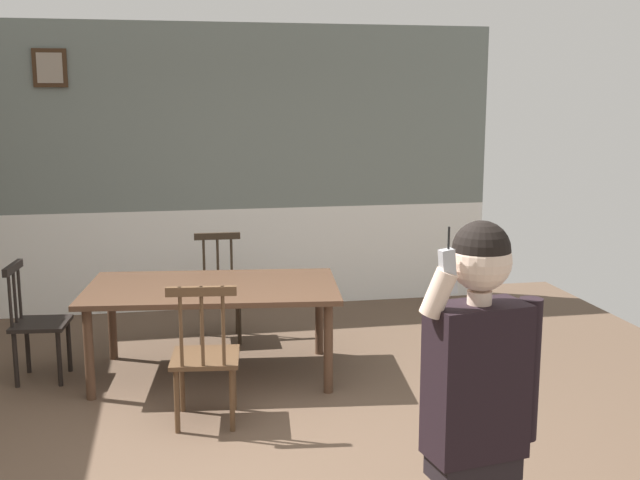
{
  "coord_description": "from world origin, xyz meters",
  "views": [
    {
      "loc": [
        -0.38,
        -4.31,
        2.16
      ],
      "look_at": [
        0.32,
        -0.74,
        1.49
      ],
      "focal_mm": 43.48,
      "sensor_mm": 36.0,
      "label": 1
    }
  ],
  "objects_px": {
    "dining_table": "(213,294)",
    "person_figure": "(477,414)",
    "chair_at_table_head": "(205,356)",
    "chair_by_doorway": "(36,322)",
    "chair_near_window": "(219,289)"
  },
  "relations": [
    {
      "from": "person_figure",
      "to": "chair_near_window",
      "type": "bearing_deg",
      "value": -89.96
    },
    {
      "from": "chair_at_table_head",
      "to": "chair_near_window",
      "type": "bearing_deg",
      "value": 89.95
    },
    {
      "from": "dining_table",
      "to": "person_figure",
      "type": "distance_m",
      "value": 3.43
    },
    {
      "from": "person_figure",
      "to": "chair_at_table_head",
      "type": "bearing_deg",
      "value": -78.42
    },
    {
      "from": "dining_table",
      "to": "chair_near_window",
      "type": "relative_size",
      "value": 2.15
    },
    {
      "from": "chair_at_table_head",
      "to": "person_figure",
      "type": "bearing_deg",
      "value": -62.59
    },
    {
      "from": "chair_near_window",
      "to": "chair_by_doorway",
      "type": "distance_m",
      "value": 1.64
    },
    {
      "from": "person_figure",
      "to": "chair_by_doorway",
      "type": "bearing_deg",
      "value": -67.59
    },
    {
      "from": "dining_table",
      "to": "chair_by_doorway",
      "type": "height_order",
      "value": "chair_by_doorway"
    },
    {
      "from": "chair_by_doorway",
      "to": "chair_at_table_head",
      "type": "distance_m",
      "value": 1.64
    },
    {
      "from": "dining_table",
      "to": "chair_near_window",
      "type": "distance_m",
      "value": 0.95
    },
    {
      "from": "chair_by_doorway",
      "to": "person_figure",
      "type": "height_order",
      "value": "person_figure"
    },
    {
      "from": "dining_table",
      "to": "person_figure",
      "type": "height_order",
      "value": "person_figure"
    },
    {
      "from": "dining_table",
      "to": "person_figure",
      "type": "bearing_deg",
      "value": -76.36
    },
    {
      "from": "chair_by_doorway",
      "to": "chair_at_table_head",
      "type": "relative_size",
      "value": 0.93
    }
  ]
}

